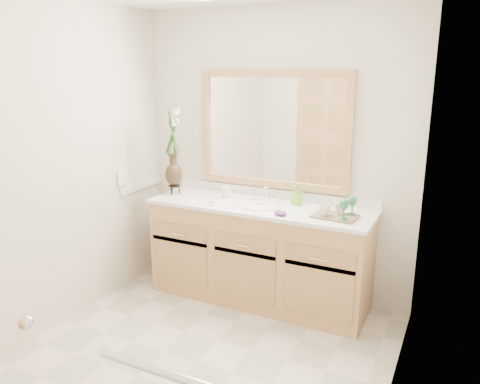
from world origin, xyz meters
The scene contains 20 objects.
floor centered at (0.00, 0.00, 0.00)m, with size 2.60×2.60×0.00m, color beige.
wall_back centered at (0.00, 1.30, 1.20)m, with size 2.40×0.02×2.40m, color beige.
wall_left centered at (-1.20, 0.00, 1.20)m, with size 0.02×2.60×2.40m, color beige.
wall_right centered at (1.20, 0.00, 1.20)m, with size 0.02×2.60×2.40m, color beige.
vanity centered at (0.00, 1.01, 0.40)m, with size 1.80×0.55×0.80m.
counter centered at (0.00, 1.01, 0.82)m, with size 1.84×0.57×0.03m, color white.
sink centered at (0.00, 1.00, 0.78)m, with size 0.38×0.34×0.23m.
mirror centered at (0.00, 1.28, 1.41)m, with size 1.32×0.04×0.97m.
switch_plate centered at (-1.19, 0.76, 0.98)m, with size 0.02×0.12×0.12m, color white.
grab_bar centered at (0.70, -1.27, 0.95)m, with size 0.03×0.03×0.55m, color silver.
flower_vase centered at (-0.82, 1.01, 1.32)m, with size 0.18×0.18×0.73m.
tumbler centered at (-0.35, 1.10, 0.88)m, with size 0.07×0.07×0.09m, color silver.
soap_dish centered at (-0.34, 0.86, 0.84)m, with size 0.09×0.09×0.03m.
soap_bottle centered at (0.27, 1.15, 0.90)m, with size 0.06×0.07×0.14m, color #7AC72E.
purple_dish centered at (0.26, 0.82, 0.85)m, with size 0.10×0.08×0.03m, color #542673.
tray centered at (0.64, 0.95, 0.84)m, with size 0.32×0.21×0.02m, color brown.
mug_left centered at (0.56, 0.92, 0.89)m, with size 0.09×0.09×0.09m, color silver.
mug_right centered at (0.66, 1.01, 0.89)m, with size 0.09×0.09×0.09m, color silver.
goblet_front centered at (0.72, 0.89, 0.95)m, with size 0.07×0.07×0.15m.
goblet_back centered at (0.74, 1.03, 0.94)m, with size 0.06×0.06×0.14m.
Camera 1 is at (1.47, -2.31, 1.88)m, focal length 35.00 mm.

